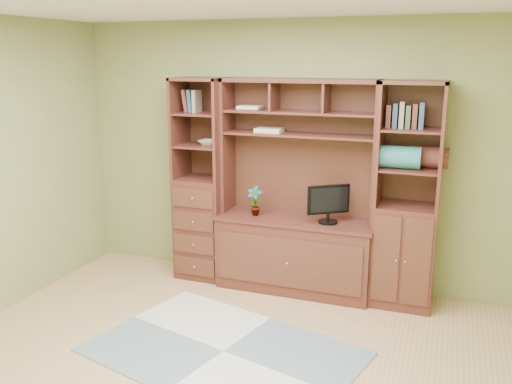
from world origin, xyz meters
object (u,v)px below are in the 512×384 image
at_px(center_hutch, 296,189).
at_px(monitor, 329,197).
at_px(left_tower, 202,180).
at_px(right_tower, 407,197).

bearing_deg(center_hutch, monitor, -6.11).
relative_size(left_tower, right_tower, 1.00).
bearing_deg(monitor, center_hutch, 138.56).
distance_m(center_hutch, left_tower, 1.00).
relative_size(center_hutch, left_tower, 1.00).
bearing_deg(center_hutch, left_tower, 177.71).
xyz_separation_m(center_hutch, monitor, (0.33, -0.03, -0.04)).
relative_size(right_tower, monitor, 4.09).
xyz_separation_m(center_hutch, left_tower, (-1.00, 0.04, 0.00)).
height_order(left_tower, monitor, left_tower).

